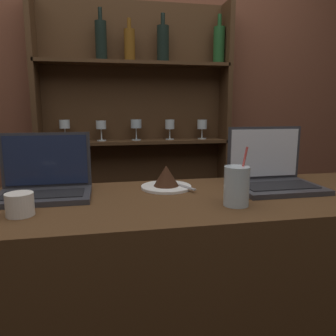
# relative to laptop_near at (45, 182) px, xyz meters

# --- Properties ---
(bar_counter) EXTENTS (2.00, 0.55, 0.97)m
(bar_counter) POSITION_rel_laptop_near_xyz_m (0.35, -0.11, -0.53)
(bar_counter) COLOR #4C3019
(bar_counter) RESTS_ON ground_plane
(back_wall) EXTENTS (7.00, 0.06, 2.70)m
(back_wall) POSITION_rel_laptop_near_xyz_m (0.35, 1.03, 0.33)
(back_wall) COLOR brown
(back_wall) RESTS_ON ground_plane
(back_shelf) EXTENTS (1.21, 0.18, 1.92)m
(back_shelf) POSITION_rel_laptop_near_xyz_m (0.42, 0.95, 0.00)
(back_shelf) COLOR #472D19
(back_shelf) RESTS_ON ground_plane
(laptop_near) EXTENTS (0.31, 0.20, 0.22)m
(laptop_near) POSITION_rel_laptop_near_xyz_m (0.00, 0.00, 0.00)
(laptop_near) COLOR #333338
(laptop_near) RESTS_ON bar_counter
(laptop_far) EXTENTS (0.31, 0.24, 0.23)m
(laptop_far) POSITION_rel_laptop_near_xyz_m (0.84, -0.03, -0.00)
(laptop_far) COLOR #333338
(laptop_far) RESTS_ON bar_counter
(cake_plate) EXTENTS (0.19, 0.19, 0.09)m
(cake_plate) POSITION_rel_laptop_near_xyz_m (0.44, 0.03, -0.01)
(cake_plate) COLOR white
(cake_plate) RESTS_ON bar_counter
(water_glass) EXTENTS (0.08, 0.08, 0.19)m
(water_glass) POSITION_rel_laptop_near_xyz_m (0.61, -0.23, 0.01)
(water_glass) COLOR silver
(water_glass) RESTS_ON bar_counter
(coffee_cup) EXTENTS (0.08, 0.08, 0.07)m
(coffee_cup) POSITION_rel_laptop_near_xyz_m (-0.04, -0.20, -0.02)
(coffee_cup) COLOR silver
(coffee_cup) RESTS_ON bar_counter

